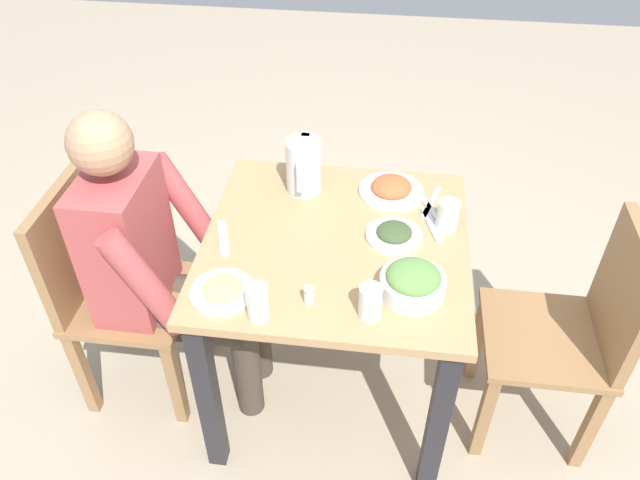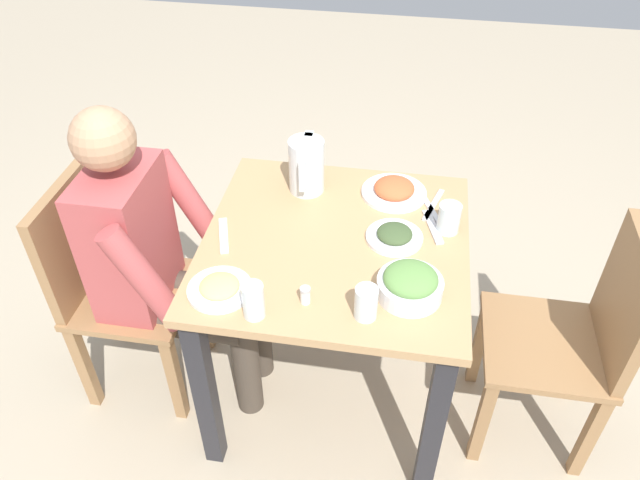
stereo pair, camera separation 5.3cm
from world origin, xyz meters
The scene contains 18 objects.
ground_plane centered at (0.00, 0.00, 0.00)m, with size 8.00×8.00×0.00m, color tan.
dining_table centered at (0.00, 0.00, 0.60)m, with size 0.82×0.82×0.74m.
chair_near centered at (0.05, -0.78, 0.49)m, with size 0.40×0.40×0.87m.
chair_far centered at (0.04, 0.78, 0.49)m, with size 0.40×0.40×0.87m.
diner_near centered at (0.05, -0.58, 0.63)m, with size 0.48×0.53×1.16m.
water_pitcher centered at (-0.25, -0.14, 0.84)m, with size 0.16×0.12×0.19m.
salad_bowl centered at (0.20, 0.24, 0.78)m, with size 0.19×0.19×0.09m.
plate_fries centered at (0.28, -0.29, 0.75)m, with size 0.19×0.19×0.04m.
plate_dolmas centered at (-0.03, 0.18, 0.75)m, with size 0.18×0.18×0.04m.
plate_rice_curry centered at (-0.27, 0.16, 0.76)m, with size 0.22×0.22×0.06m.
water_glass_by_pitcher centered at (0.35, -0.17, 0.79)m, with size 0.06×0.06×0.11m, color silver.
water_glass_near_left centered at (0.30, 0.13, 0.79)m, with size 0.06×0.06×0.10m, color silver.
water_glass_near_right centered at (-0.11, 0.34, 0.79)m, with size 0.07×0.07×0.10m, color silver.
salt_shaker centered at (0.28, -0.04, 0.77)m, with size 0.03×0.03×0.05m.
fork_near centered at (-0.11, 0.30, 0.74)m, with size 0.17×0.03×0.01m, color silver.
knife_near centered at (-0.19, 0.29, 0.74)m, with size 0.18×0.02×0.01m, color silver.
fork_far centered at (0.04, -0.35, 0.74)m, with size 0.17×0.03×0.01m, color silver.
knife_far centered at (-0.23, 0.30, 0.74)m, with size 0.18×0.02×0.01m, color silver.
Camera 2 is at (1.45, 0.19, 1.98)m, focal length 34.51 mm.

